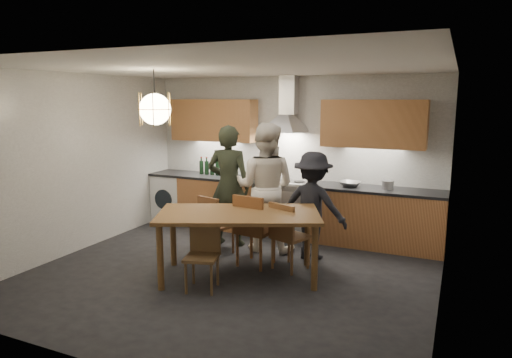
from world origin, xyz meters
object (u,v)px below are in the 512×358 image
at_px(person_right, 313,206).
at_px(dining_table, 239,220).
at_px(person_mid, 265,187).
at_px(person_left, 229,186).
at_px(chair_back_left, 213,222).
at_px(chair_front, 203,249).
at_px(wine_bottles, 218,167).
at_px(stock_pot, 388,185).
at_px(mixing_bowl, 350,184).

bearing_deg(person_right, dining_table, 64.36).
bearing_deg(person_mid, person_left, -5.89).
height_order(person_left, person_right, person_left).
xyz_separation_m(person_left, person_mid, (0.60, 0.01, 0.02)).
height_order(chair_back_left, chair_front, chair_back_left).
relative_size(chair_back_left, wine_bottles, 1.19).
height_order(person_right, stock_pot, person_right).
bearing_deg(person_mid, wine_bottles, -41.37).
height_order(person_mid, stock_pot, person_mid).
distance_m(chair_back_left, mixing_bowl, 2.18).
height_order(chair_front, person_left, person_left).
distance_m(person_left, wine_bottles, 1.14).
bearing_deg(mixing_bowl, wine_bottles, 178.14).
relative_size(chair_front, person_mid, 0.44).
bearing_deg(chair_back_left, chair_front, 128.77).
relative_size(person_right, mixing_bowl, 4.65).
relative_size(chair_front, wine_bottles, 1.13).
distance_m(chair_front, wine_bottles, 2.81).
bearing_deg(person_right, person_left, 2.41).
relative_size(person_left, person_mid, 0.98).
height_order(dining_table, chair_front, dining_table).
height_order(chair_front, person_mid, person_mid).
bearing_deg(person_right, chair_front, 65.44).
distance_m(person_left, stock_pot, 2.38).
height_order(chair_back_left, mixing_bowl, mixing_bowl).
xyz_separation_m(dining_table, chair_front, (-0.24, -0.46, -0.27)).
bearing_deg(wine_bottles, dining_table, -54.96).
bearing_deg(person_mid, chair_front, 79.12).
relative_size(person_right, stock_pot, 8.55).
xyz_separation_m(person_mid, person_right, (0.76, -0.08, -0.19)).
bearing_deg(chair_front, chair_back_left, 98.10).
bearing_deg(person_left, chair_front, 98.39).
bearing_deg(stock_pot, wine_bottles, 178.88).
bearing_deg(person_mid, chair_back_left, 37.82).
xyz_separation_m(dining_table, person_right, (0.63, 1.05, 0.02)).
bearing_deg(wine_bottles, person_mid, -34.55).
bearing_deg(wine_bottles, chair_front, -64.66).
xyz_separation_m(chair_front, stock_pot, (1.75, 2.43, 0.49)).
relative_size(person_mid, mixing_bowl, 5.80).
xyz_separation_m(chair_front, person_left, (-0.48, 1.59, 0.45)).
distance_m(dining_table, wine_bottles, 2.49).
distance_m(person_mid, person_right, 0.79).
bearing_deg(chair_back_left, person_mid, -120.20).
xyz_separation_m(chair_back_left, mixing_bowl, (1.64, 1.37, 0.44)).
relative_size(person_mid, wine_bottles, 2.58).
distance_m(chair_front, mixing_bowl, 2.72).
height_order(dining_table, stock_pot, stock_pot).
bearing_deg(person_mid, mixing_bowl, -149.82).
relative_size(chair_back_left, mixing_bowl, 2.68).
relative_size(mixing_bowl, wine_bottles, 0.44).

